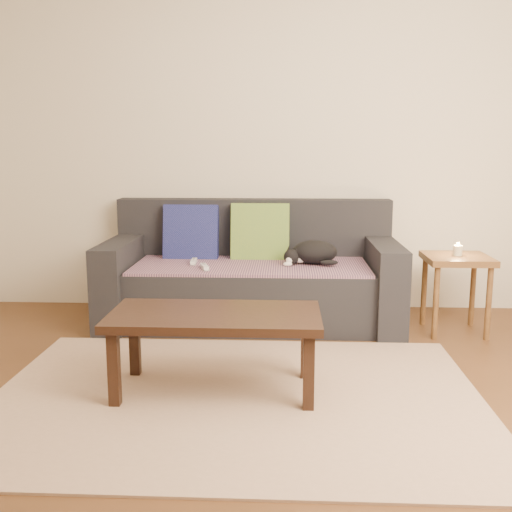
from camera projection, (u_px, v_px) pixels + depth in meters
The scene contains 13 objects.
ground at pixel (234, 411), 2.90m from camera, with size 4.50×4.50×0.00m, color brown.
back_wall at pixel (255, 143), 4.64m from camera, with size 4.50×0.04×2.60m, color beige.
sofa at pixel (252, 279), 4.39m from camera, with size 2.10×0.94×0.87m.
throw_blanket at pixel (251, 265), 4.28m from camera, with size 1.66×0.74×0.02m, color #3B284B.
cushion_navy at pixel (191, 232), 4.52m from camera, with size 0.41×0.10×0.41m, color #131A53.
cushion_green at pixel (260, 233), 4.50m from camera, with size 0.44×0.11×0.44m, color #0B4A3D.
cat at pixel (313, 253), 4.27m from camera, with size 0.42×0.32×0.17m.
wii_remote_a at pixel (194, 262), 4.29m from camera, with size 0.15×0.04×0.03m, color white.
wii_remote_b at pixel (205, 267), 4.10m from camera, with size 0.15×0.04×0.03m, color white.
side_table at pixel (457, 269), 4.08m from camera, with size 0.43×0.43×0.54m.
candle at pixel (458, 250), 4.06m from camera, with size 0.06×0.06×0.09m.
rug at pixel (236, 397), 3.05m from camera, with size 2.50×1.80×0.01m, color tan.
coffee_table at pixel (215, 323), 3.06m from camera, with size 1.08×0.54×0.43m.
Camera 1 is at (0.24, -2.71, 1.26)m, focal length 42.00 mm.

